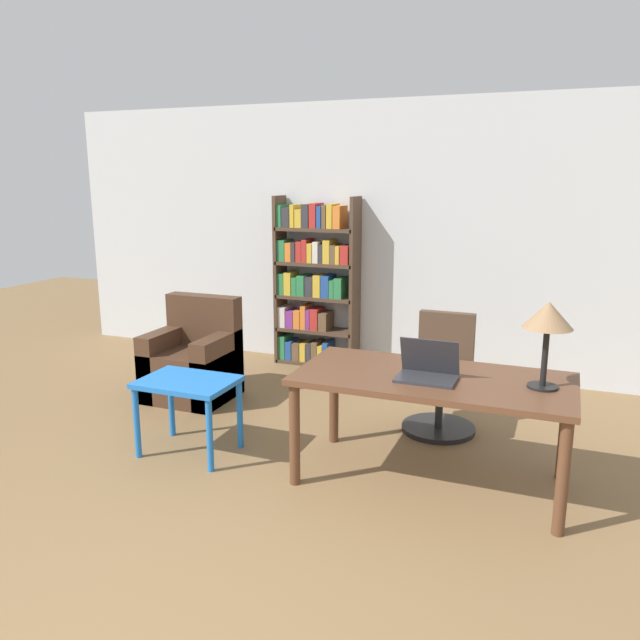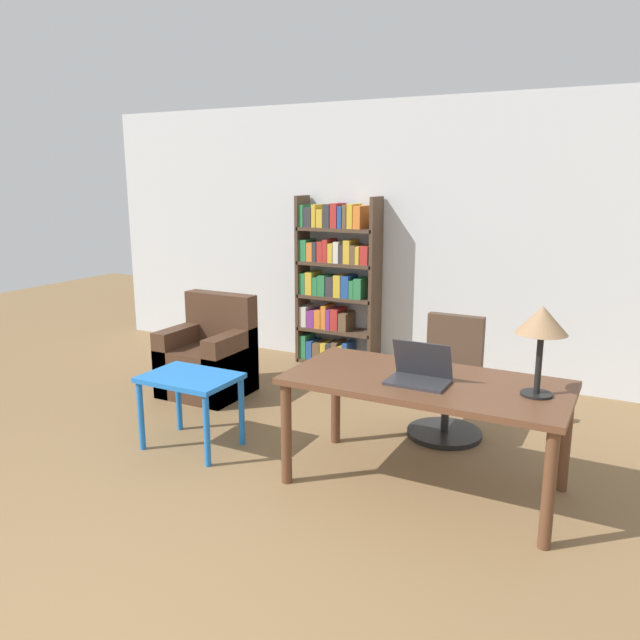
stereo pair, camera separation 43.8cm
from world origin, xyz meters
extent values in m
cube|color=silver|center=(0.00, 4.53, 1.35)|extent=(8.00, 0.06, 2.70)
cube|color=brown|center=(0.69, 2.16, 0.70)|extent=(1.73, 0.84, 0.04)
cylinder|color=brown|center=(-0.11, 1.79, 0.34)|extent=(0.07, 0.07, 0.68)
cylinder|color=brown|center=(1.50, 1.79, 0.34)|extent=(0.07, 0.07, 0.68)
cylinder|color=brown|center=(-0.11, 2.52, 0.34)|extent=(0.07, 0.07, 0.68)
cylinder|color=brown|center=(1.50, 2.52, 0.34)|extent=(0.07, 0.07, 0.68)
cube|color=#2D2D33|center=(0.67, 2.05, 0.73)|extent=(0.37, 0.25, 0.02)
cube|color=#2D2D33|center=(0.67, 2.13, 0.86)|extent=(0.37, 0.10, 0.24)
cube|color=white|center=(0.67, 2.14, 0.86)|extent=(0.33, 0.08, 0.21)
cylinder|color=black|center=(1.35, 2.17, 0.73)|extent=(0.18, 0.18, 0.01)
cylinder|color=black|center=(1.35, 2.17, 0.91)|extent=(0.04, 0.04, 0.35)
cone|color=#93704C|center=(1.35, 2.17, 1.17)|extent=(0.29, 0.29, 0.16)
cylinder|color=black|center=(0.59, 3.01, 0.02)|extent=(0.57, 0.57, 0.04)
cylinder|color=#262626|center=(0.59, 3.01, 0.20)|extent=(0.06, 0.06, 0.32)
cube|color=#4C3828|center=(0.59, 3.01, 0.41)|extent=(0.46, 0.46, 0.10)
cube|color=#4C3828|center=(0.59, 3.20, 0.69)|extent=(0.43, 0.08, 0.46)
cube|color=blue|center=(-1.01, 1.95, 0.53)|extent=(0.67, 0.49, 0.04)
cylinder|color=blue|center=(-1.31, 1.74, 0.26)|extent=(0.04, 0.04, 0.52)
cylinder|color=blue|center=(-0.71, 1.74, 0.26)|extent=(0.04, 0.04, 0.52)
cylinder|color=blue|center=(-1.31, 2.16, 0.26)|extent=(0.04, 0.04, 0.52)
cylinder|color=blue|center=(-0.71, 2.16, 0.26)|extent=(0.04, 0.04, 0.52)
cube|color=#472D1E|center=(-1.64, 2.94, 0.22)|extent=(0.71, 0.65, 0.45)
cube|color=#472D1E|center=(-1.64, 3.18, 0.67)|extent=(0.71, 0.16, 0.46)
cube|color=#472D1E|center=(-1.91, 2.94, 0.30)|extent=(0.16, 0.65, 0.61)
cube|color=#472D1E|center=(-1.36, 2.94, 0.30)|extent=(0.16, 0.65, 0.61)
cube|color=#4C3828|center=(-1.41, 4.34, 0.88)|extent=(0.04, 0.28, 1.77)
cube|color=#4C3828|center=(-0.57, 4.34, 0.88)|extent=(0.04, 0.28, 1.77)
cube|color=#4C3828|center=(-0.99, 4.34, 0.02)|extent=(0.84, 0.28, 0.04)
cube|color=#2D7F47|center=(-1.35, 4.34, 0.16)|extent=(0.07, 0.24, 0.25)
cube|color=#234C99|center=(-1.27, 4.34, 0.14)|extent=(0.07, 0.24, 0.20)
cube|color=brown|center=(-1.19, 4.34, 0.13)|extent=(0.08, 0.24, 0.19)
cube|color=gold|center=(-1.11, 4.34, 0.13)|extent=(0.06, 0.24, 0.19)
cube|color=#333338|center=(-1.04, 4.34, 0.14)|extent=(0.05, 0.24, 0.20)
cube|color=brown|center=(-0.98, 4.34, 0.14)|extent=(0.07, 0.24, 0.22)
cube|color=gold|center=(-0.91, 4.34, 0.13)|extent=(0.05, 0.24, 0.19)
cube|color=#234C99|center=(-0.85, 4.34, 0.15)|extent=(0.06, 0.24, 0.23)
cube|color=#4C3828|center=(-0.99, 4.34, 0.37)|extent=(0.84, 0.28, 0.04)
cube|color=silver|center=(-1.35, 4.34, 0.50)|extent=(0.08, 0.24, 0.22)
cube|color=#7F338C|center=(-1.26, 4.34, 0.48)|extent=(0.08, 0.24, 0.18)
cube|color=orange|center=(-1.17, 4.34, 0.49)|extent=(0.07, 0.24, 0.19)
cube|color=orange|center=(-1.10, 4.34, 0.51)|extent=(0.06, 0.24, 0.25)
cube|color=#7F338C|center=(-1.05, 4.34, 0.50)|extent=(0.04, 0.24, 0.22)
cube|color=#B72D28|center=(-0.98, 4.34, 0.50)|extent=(0.09, 0.24, 0.22)
cube|color=brown|center=(-0.88, 4.34, 0.48)|extent=(0.09, 0.24, 0.19)
cube|color=#4C3828|center=(-0.99, 4.34, 0.73)|extent=(0.84, 0.28, 0.04)
cube|color=#2D7F47|center=(-1.35, 4.34, 0.85)|extent=(0.07, 0.24, 0.22)
cube|color=gold|center=(-1.28, 4.34, 0.86)|extent=(0.08, 0.24, 0.24)
cube|color=#2D7F47|center=(-1.20, 4.34, 0.84)|extent=(0.05, 0.24, 0.19)
cube|color=#2D7F47|center=(-1.13, 4.34, 0.85)|extent=(0.08, 0.24, 0.21)
cube|color=#333338|center=(-1.03, 4.34, 0.85)|extent=(0.08, 0.24, 0.20)
cube|color=gold|center=(-0.95, 4.34, 0.86)|extent=(0.08, 0.24, 0.23)
cube|color=#234C99|center=(-0.86, 4.34, 0.86)|extent=(0.08, 0.24, 0.23)
cube|color=#2D7F47|center=(-0.78, 4.34, 0.84)|extent=(0.05, 0.24, 0.19)
cube|color=#2D7F47|center=(-0.72, 4.34, 0.85)|extent=(0.08, 0.24, 0.21)
cube|color=#4C3828|center=(-0.99, 4.34, 1.08)|extent=(0.84, 0.28, 0.04)
cube|color=#2D7F47|center=(-1.35, 4.34, 1.21)|extent=(0.09, 0.24, 0.22)
cube|color=orange|center=(-1.26, 4.34, 1.19)|extent=(0.07, 0.24, 0.19)
cube|color=#333338|center=(-1.21, 4.34, 1.20)|extent=(0.04, 0.24, 0.20)
cube|color=#B72D28|center=(-1.14, 4.34, 1.20)|extent=(0.06, 0.24, 0.21)
cube|color=#B72D28|center=(-1.08, 4.34, 1.21)|extent=(0.05, 0.24, 0.23)
cube|color=gold|center=(-1.02, 4.34, 1.20)|extent=(0.05, 0.24, 0.20)
cube|color=silver|center=(-0.96, 4.34, 1.21)|extent=(0.06, 0.24, 0.22)
cube|color=#333338|center=(-0.90, 4.34, 1.19)|extent=(0.04, 0.24, 0.19)
cube|color=gold|center=(-0.84, 4.34, 1.22)|extent=(0.07, 0.24, 0.24)
cube|color=brown|center=(-0.77, 4.34, 1.19)|extent=(0.05, 0.24, 0.19)
cube|color=gold|center=(-0.72, 4.34, 1.19)|extent=(0.04, 0.24, 0.18)
cube|color=#B72D28|center=(-0.65, 4.34, 1.19)|extent=(0.09, 0.24, 0.19)
cube|color=#4C3828|center=(-0.99, 4.34, 1.43)|extent=(0.84, 0.28, 0.04)
cube|color=#2D7F47|center=(-1.36, 4.34, 1.56)|extent=(0.05, 0.24, 0.22)
cube|color=#333338|center=(-1.29, 4.34, 1.55)|extent=(0.09, 0.24, 0.20)
cube|color=gold|center=(-1.22, 4.34, 1.57)|extent=(0.04, 0.24, 0.23)
cube|color=gold|center=(-1.15, 4.34, 1.54)|extent=(0.07, 0.24, 0.18)
cube|color=#333338|center=(-1.07, 4.34, 1.57)|extent=(0.07, 0.24, 0.23)
cube|color=#B72D28|center=(-0.99, 4.34, 1.57)|extent=(0.07, 0.24, 0.25)
cube|color=#234C99|center=(-0.92, 4.34, 1.56)|extent=(0.05, 0.24, 0.22)
cube|color=brown|center=(-0.87, 4.34, 1.57)|extent=(0.04, 0.24, 0.23)
cube|color=gold|center=(-0.81, 4.34, 1.57)|extent=(0.06, 0.24, 0.24)
cube|color=orange|center=(-0.73, 4.34, 1.56)|extent=(0.08, 0.24, 0.22)
camera|label=1|loc=(1.42, -1.61, 1.95)|focal=35.00mm
camera|label=2|loc=(1.82, -1.43, 1.95)|focal=35.00mm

